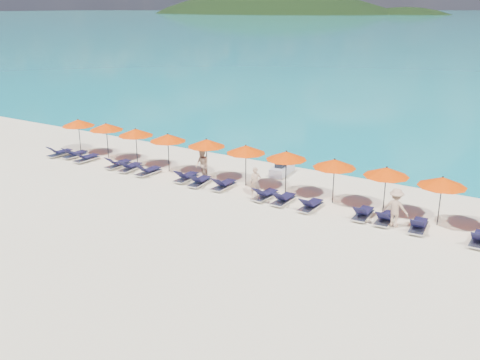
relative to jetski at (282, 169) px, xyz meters
The scene contains 33 objects.
ground 8.31m from the jetski, 86.59° to the right, with size 1400.00×1400.00×0.00m, color beige.
headland_main 611.46m from the jetski, 119.39° to the left, with size 374.00×242.00×126.50m.
headland_small 572.70m from the jetski, 105.16° to the left, with size 162.00×126.00×85.50m.
jetski is the anchor object (origin of this frame).
beachgoer_a 4.15m from the jetski, 81.09° to the right, with size 0.56×0.37×1.54m, color tan.
beachgoer_b 4.68m from the jetski, 133.18° to the right, with size 0.88×0.50×1.80m, color tan.
beachgoer_c 8.80m from the jetski, 27.93° to the right, with size 1.13×0.52×1.75m, color tan.
umbrella_0 13.80m from the jetski, 167.69° to the right, with size 2.10×2.10×2.28m.
umbrella_1 11.46m from the jetski, 165.66° to the right, with size 2.10×2.10×2.28m.
umbrella_2 9.04m from the jetski, 160.49° to the right, with size 2.10×2.10×2.28m.
umbrella_3 6.80m from the jetski, 152.91° to the right, with size 2.10×2.10×2.28m.
umbrella_4 4.63m from the jetski, 139.23° to the right, with size 2.10×2.10×2.28m.
umbrella_5 3.37m from the jetski, 103.90° to the right, with size 2.10×2.10×2.28m.
umbrella_6 3.66m from the jetski, 58.75° to the right, with size 2.10×2.10×2.28m.
umbrella_7 5.42m from the jetski, 33.13° to the right, with size 2.10×2.10×2.28m.
umbrella_8 7.59m from the jetski, 22.33° to the right, with size 2.10×2.10×2.28m.
umbrella_9 9.93m from the jetski, 17.56° to the right, with size 2.10×2.10×2.28m.
lounger_0 14.52m from the jetski, 163.11° to the right, with size 0.73×1.74×0.66m.
lounger_1 13.40m from the jetski, 162.90° to the right, with size 0.76×1.75×0.66m.
lounger_2 12.25m from the jetski, 160.13° to the right, with size 0.70×1.73×0.66m.
lounger_3 9.78m from the jetski, 155.47° to the right, with size 0.76×1.75×0.66m.
lounger_4 8.87m from the jetski, 151.92° to the right, with size 0.75×1.74×0.66m.
lounger_5 7.67m from the jetski, 146.74° to the right, with size 0.71×1.73×0.66m.
lounger_6 5.53m from the jetski, 134.71° to the right, with size 0.67×1.72×0.66m.
lounger_7 5.00m from the jetski, 124.34° to the right, with size 0.77×1.75×0.66m.
lounger_8 4.17m from the jetski, 109.40° to the right, with size 0.62×1.70×0.66m.
lounger_9 4.30m from the jetski, 73.38° to the right, with size 0.77×1.75×0.66m.
lounger_10 4.77m from the jetski, 61.12° to the right, with size 0.64×1.71×0.66m.
lounger_11 5.69m from the jetski, 48.23° to the right, with size 0.68×1.72×0.66m.
lounger_12 7.40m from the jetski, 32.09° to the right, with size 0.69×1.73×0.66m.
lounger_13 8.29m from the jetski, 28.34° to the right, with size 0.70×1.73×0.66m.
lounger_14 9.65m from the jetski, 24.55° to the right, with size 0.77×1.75×0.66m.
lounger_15 11.96m from the jetski, 19.98° to the right, with size 0.62×1.70×0.66m.
Camera 1 is at (13.10, -17.77, 9.25)m, focal length 40.00 mm.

